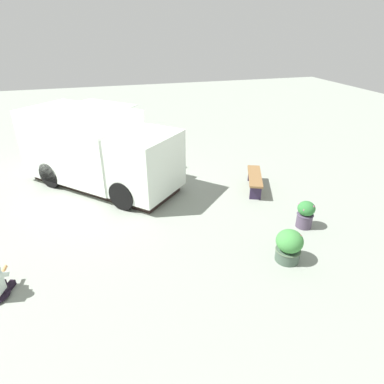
{
  "coord_description": "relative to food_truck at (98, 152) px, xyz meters",
  "views": [
    {
      "loc": [
        0.91,
        9.54,
        4.76
      ],
      "look_at": [
        -1.24,
        2.1,
        0.77
      ],
      "focal_mm": 30.75,
      "sensor_mm": 36.0,
      "label": 1
    }
  ],
  "objects": [
    {
      "name": "ground_plane",
      "position": [
        -1.05,
        0.71,
        -1.14
      ],
      "size": [
        40.0,
        40.0,
        0.0
      ],
      "primitive_type": "plane",
      "color": "#939C8F"
    },
    {
      "name": "food_truck",
      "position": [
        0.0,
        0.0,
        0.0
      ],
      "size": [
        5.0,
        5.0,
        2.36
      ],
      "color": "white",
      "rests_on": "ground_plane"
    },
    {
      "name": "planter_flowering_near",
      "position": [
        -4.96,
        4.09,
        -0.75
      ],
      "size": [
        0.44,
        0.44,
        0.73
      ],
      "color": "#504358",
      "rests_on": "ground_plane"
    },
    {
      "name": "planter_flowering_far",
      "position": [
        -3.82,
        5.19,
        -0.75
      ],
      "size": [
        0.6,
        0.6,
        0.77
      ],
      "color": "#445949",
      "rests_on": "ground_plane"
    },
    {
      "name": "plaza_bench",
      "position": [
        -4.65,
        1.75,
        -0.77
      ],
      "size": [
        0.99,
        1.66,
        0.5
      ],
      "color": "olive",
      "rests_on": "ground_plane"
    }
  ]
}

